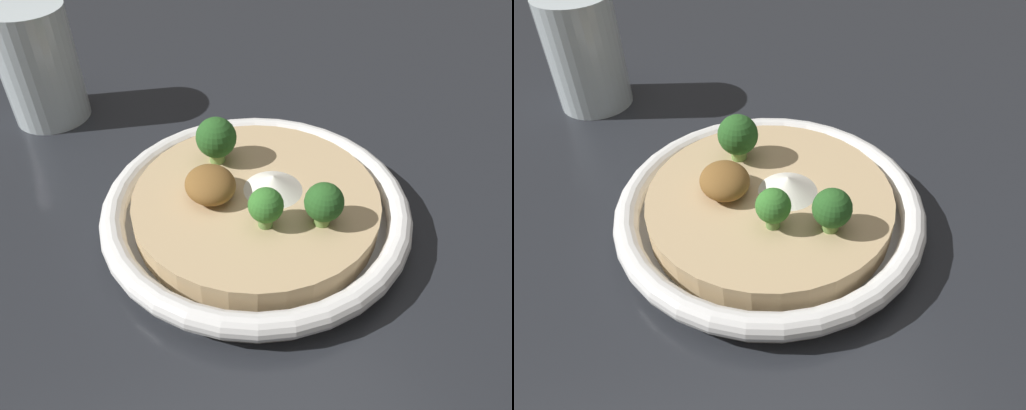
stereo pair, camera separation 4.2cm
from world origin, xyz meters
TOP-DOWN VIEW (x-y plane):
  - ground_plane at (0.00, 0.00)m, footprint 6.00×6.00m
  - risotto_bowl at (0.00, 0.00)m, footprint 0.26×0.26m
  - cheese_sprinkle at (0.00, -0.02)m, footprint 0.05×0.05m
  - crispy_onion_garnish at (0.01, 0.04)m, footprint 0.05×0.04m
  - broccoli_back_right at (0.06, 0.01)m, footprint 0.04×0.04m
  - broccoli_back_left at (-0.04, 0.01)m, footprint 0.03×0.03m
  - broccoli_left at (-0.05, -0.03)m, footprint 0.03×0.03m
  - drinking_glass at (0.25, 0.14)m, footprint 0.08×0.08m

SIDE VIEW (x-z plane):
  - ground_plane at x=0.00m, z-range 0.00..0.00m
  - risotto_bowl at x=0.00m, z-range 0.00..0.04m
  - cheese_sprinkle at x=0.00m, z-range 0.03..0.05m
  - crispy_onion_garnish at x=0.01m, z-range 0.03..0.06m
  - broccoli_back_left at x=-0.04m, z-range 0.04..0.07m
  - broccoli_left at x=-0.05m, z-range 0.04..0.07m
  - broccoli_back_right at x=0.06m, z-range 0.04..0.08m
  - drinking_glass at x=0.25m, z-range 0.00..0.12m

